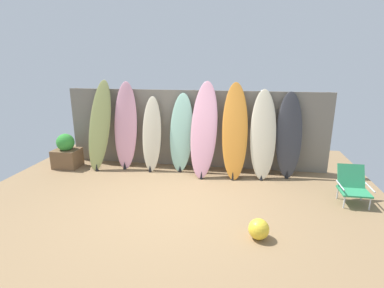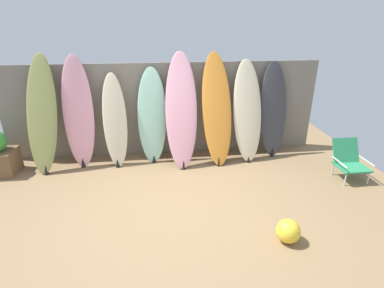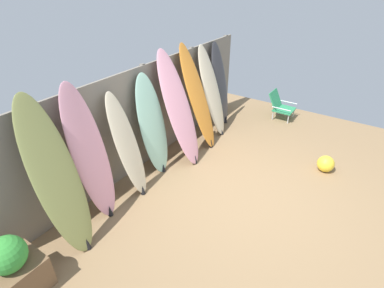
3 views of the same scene
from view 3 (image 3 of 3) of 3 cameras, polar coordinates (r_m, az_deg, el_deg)
ground at (r=4.99m, az=10.30°, el=-9.46°), size 7.68×7.68×0.00m
fence_back at (r=5.42m, az=-8.41°, el=5.55°), size 6.08×0.11×1.80m
surfboard_olive_0 at (r=3.92m, az=-24.41°, el=-6.12°), size 0.61×0.79×2.03m
surfboard_pink_1 at (r=4.26m, az=-18.83°, el=-2.05°), size 0.56×0.52×2.00m
surfboard_cream_2 at (r=4.65m, az=-12.21°, el=-0.45°), size 0.48×0.59×1.67m
surfboard_seafoam_3 at (r=5.09m, az=-7.50°, el=3.43°), size 0.57×0.49×1.76m
surfboard_pink_4 at (r=5.30m, az=-2.48°, el=6.52°), size 0.62×0.86×2.03m
surfboard_orange_5 at (r=5.83m, az=1.15°, el=8.67°), size 0.59×0.81×2.01m
surfboard_cream_6 at (r=6.35m, az=3.79°, el=9.92°), size 0.55×0.69×1.87m
surfboard_charcoal_7 at (r=6.85m, az=5.38°, el=11.22°), size 0.55×0.48×1.83m
beach_chair at (r=7.52m, az=16.45°, el=7.13°), size 0.50×0.57×0.64m
planter_box at (r=4.00m, az=-30.82°, el=-19.96°), size 0.57×0.49×0.81m
beach_ball at (r=5.85m, az=24.11°, el=-3.45°), size 0.30×0.30×0.30m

